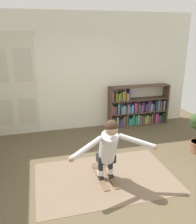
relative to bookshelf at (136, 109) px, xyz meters
The scene contains 7 objects.
ground_plane 2.87m from the bookshelf, 122.62° to the right, with size 7.20×7.20×0.00m, color brown.
back_wall 1.84m from the bookshelf, behind, with size 6.00×0.10×2.90m, color silver.
double_door 3.20m from the bookshelf, behind, with size 1.22×0.05×2.45m.
rug 2.74m from the bookshelf, 124.45° to the right, with size 2.38×1.54×0.01m, color #78624F.
bookshelf is the anchor object (origin of this frame).
skis_pair 2.71m from the bookshelf, 124.83° to the right, with size 0.30×0.79×0.07m.
person_skier 2.83m from the bookshelf, 122.63° to the right, with size 1.41×0.61×1.09m.
Camera 1 is at (-1.03, -3.28, 2.41)m, focal length 38.22 mm.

